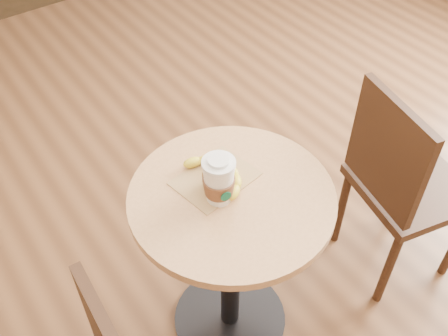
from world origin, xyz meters
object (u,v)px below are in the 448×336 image
chair_right (401,183)px  muffin (217,178)px  cafe_table (231,244)px  coffee_cup (219,182)px  banana (219,174)px

chair_right → muffin: bearing=88.1°
muffin → chair_right: bearing=-14.5°
cafe_table → coffee_cup: bearing=166.9°
cafe_table → muffin: bearing=113.1°
coffee_cup → banana: 0.10m
cafe_table → chair_right: bearing=-11.1°
chair_right → coffee_cup: bearing=91.4°
chair_right → banana: (-0.68, 0.21, 0.28)m
coffee_cup → muffin: bearing=73.6°
chair_right → coffee_cup: (-0.73, 0.15, 0.33)m
banana → coffee_cup: bearing=-129.6°
cafe_table → banana: banana is taller
coffee_cup → cafe_table: bearing=-3.3°
coffee_cup → banana: bearing=64.6°
banana → cafe_table: bearing=-100.2°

